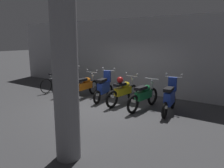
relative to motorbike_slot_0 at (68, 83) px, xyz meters
name	(u,v)px	position (x,y,z in m)	size (l,w,h in m)	color
ground_plane	(101,107)	(2.29, -0.61, -0.53)	(80.00, 80.00, 0.00)	#424244
back_wall	(138,56)	(2.29, 2.24, 1.16)	(16.00, 0.30, 3.38)	#ADADB2
motorbike_slot_0	(68,83)	(0.00, 0.00, 0.00)	(0.59, 1.68, 1.29)	black
motorbike_slot_1	(85,86)	(0.92, 0.08, -0.04)	(0.59, 1.95, 1.15)	black
motorbike_slot_2	(104,87)	(1.83, 0.22, 0.00)	(0.58, 1.67, 1.29)	black
motorbike_slot_3	(123,90)	(2.75, 0.20, 0.00)	(0.59, 1.95, 1.15)	black
motorbike_slot_4	(144,95)	(3.67, 0.10, -0.04)	(0.56, 1.95, 1.03)	black
motorbike_slot_5	(170,98)	(4.58, 0.20, 0.00)	(0.59, 1.68, 1.29)	black
bicycle	(55,84)	(-1.06, 0.15, -0.17)	(0.50, 1.73, 0.89)	black
support_pillar	(66,78)	(3.86, -3.76, 1.16)	(0.51, 0.51, 3.38)	gray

